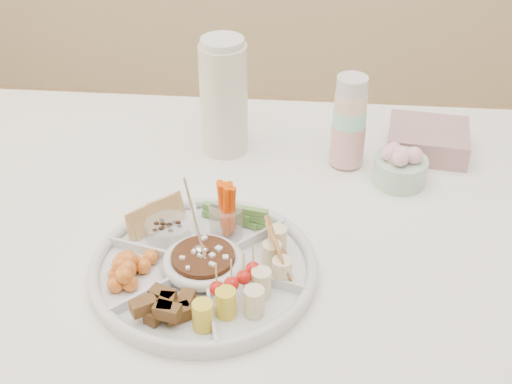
{
  "coord_description": "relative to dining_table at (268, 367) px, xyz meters",
  "views": [
    {
      "loc": [
        0.07,
        -1.04,
        1.57
      ],
      "look_at": [
        -0.02,
        -0.04,
        0.87
      ],
      "focal_mm": 50.0,
      "sensor_mm": 36.0,
      "label": 1
    }
  ],
  "objects": [
    {
      "name": "dining_table",
      "position": [
        0.0,
        0.0,
        0.0
      ],
      "size": [
        1.52,
        1.02,
        0.76
      ],
      "primitive_type": "cube",
      "color": "white",
      "rests_on": "floor"
    },
    {
      "name": "party_tray",
      "position": [
        -0.1,
        -0.14,
        0.4
      ],
      "size": [
        0.47,
        0.47,
        0.04
      ],
      "primitive_type": "cylinder",
      "rotation": [
        0.0,
        0.0,
        -0.27
      ],
      "color": "silver",
      "rests_on": "dining_table"
    },
    {
      "name": "bean_dip",
      "position": [
        -0.1,
        -0.14,
        0.41
      ],
      "size": [
        0.13,
        0.13,
        0.04
      ],
      "primitive_type": "cylinder",
      "rotation": [
        0.0,
        0.0,
        -0.27
      ],
      "color": "black",
      "rests_on": "party_tray"
    },
    {
      "name": "tortillas",
      "position": [
        0.02,
        -0.11,
        0.42
      ],
      "size": [
        0.13,
        0.13,
        0.06
      ],
      "primitive_type": null,
      "rotation": [
        0.0,
        0.0,
        -0.27
      ],
      "color": "#A77F41",
      "rests_on": "party_tray"
    },
    {
      "name": "carrot_cucumber",
      "position": [
        -0.07,
        -0.02,
        0.44
      ],
      "size": [
        0.15,
        0.15,
        0.11
      ],
      "primitive_type": null,
      "rotation": [
        0.0,
        0.0,
        -0.27
      ],
      "color": "#EF4701",
      "rests_on": "party_tray"
    },
    {
      "name": "pita_raisins",
      "position": [
        -0.19,
        -0.05,
        0.42
      ],
      "size": [
        0.14,
        0.14,
        0.06
      ],
      "primitive_type": null,
      "rotation": [
        0.0,
        0.0,
        -0.27
      ],
      "color": "#DABC7D",
      "rests_on": "party_tray"
    },
    {
      "name": "cherries",
      "position": [
        -0.23,
        -0.17,
        0.42
      ],
      "size": [
        0.15,
        0.15,
        0.05
      ],
      "primitive_type": null,
      "rotation": [
        0.0,
        0.0,
        -0.27
      ],
      "color": "orange",
      "rests_on": "party_tray"
    },
    {
      "name": "granola_chunks",
      "position": [
        -0.14,
        -0.27,
        0.42
      ],
      "size": [
        0.13,
        0.13,
        0.05
      ],
      "primitive_type": null,
      "rotation": [
        0.0,
        0.0,
        -0.27
      ],
      "color": "brown",
      "rests_on": "party_tray"
    },
    {
      "name": "banana_tomato",
      "position": [
        -0.01,
        -0.23,
        0.44
      ],
      "size": [
        0.13,
        0.13,
        0.09
      ],
      "primitive_type": null,
      "rotation": [
        0.0,
        0.0,
        -0.27
      ],
      "color": "#DDD761",
      "rests_on": "party_tray"
    },
    {
      "name": "cup_stack",
      "position": [
        0.14,
        0.24,
        0.48
      ],
      "size": [
        0.09,
        0.09,
        0.2
      ],
      "primitive_type": "cylinder",
      "rotation": [
        0.0,
        0.0,
        -0.32
      ],
      "color": "beige",
      "rests_on": "dining_table"
    },
    {
      "name": "thermos",
      "position": [
        -0.12,
        0.28,
        0.51
      ],
      "size": [
        0.1,
        0.1,
        0.26
      ],
      "primitive_type": "cylinder",
      "rotation": [
        0.0,
        0.0,
        -0.01
      ],
      "color": "beige",
      "rests_on": "dining_table"
    },
    {
      "name": "flower_bowl",
      "position": [
        0.25,
        0.18,
        0.42
      ],
      "size": [
        0.12,
        0.12,
        0.08
      ],
      "primitive_type": "cylinder",
      "rotation": [
        0.0,
        0.0,
        0.16
      ],
      "color": "silver",
      "rests_on": "dining_table"
    },
    {
      "name": "napkin_stack",
      "position": [
        0.32,
        0.3,
        0.41
      ],
      "size": [
        0.18,
        0.16,
        0.06
      ],
      "primitive_type": "cube",
      "rotation": [
        0.0,
        0.0,
        -0.12
      ],
      "color": "#B18183",
      "rests_on": "dining_table"
    }
  ]
}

